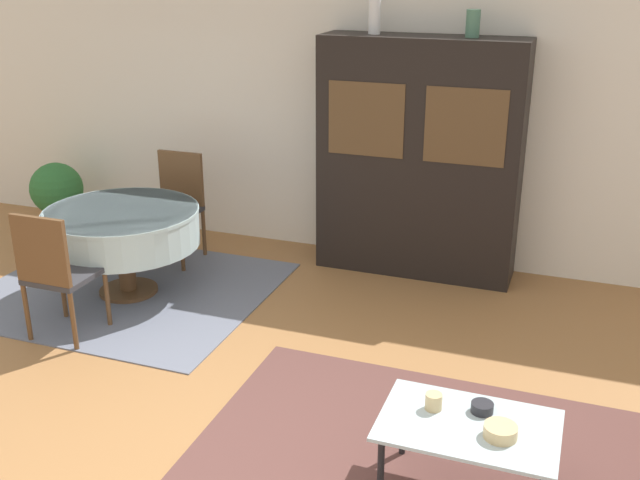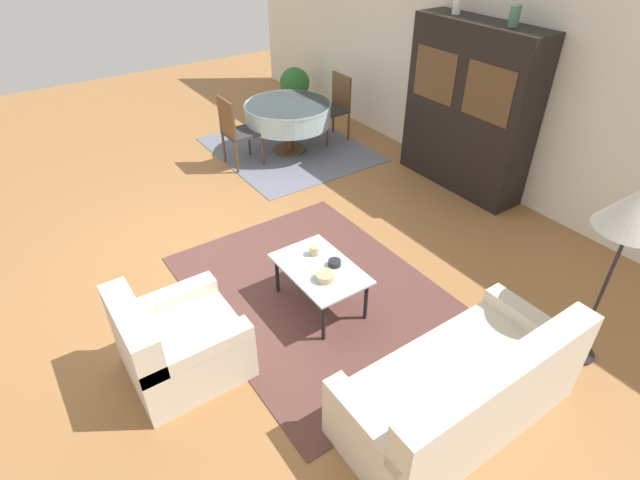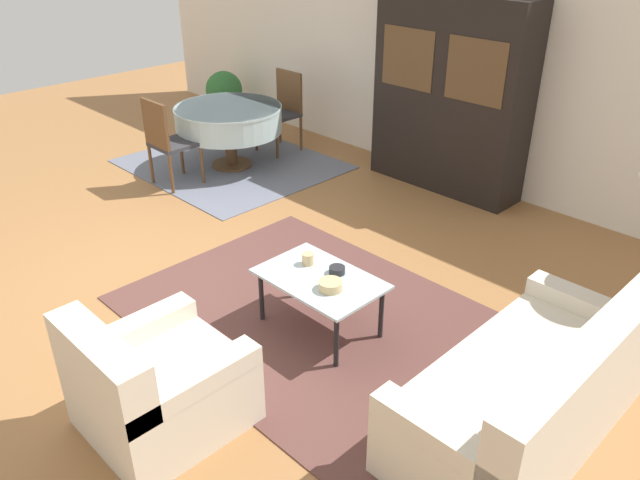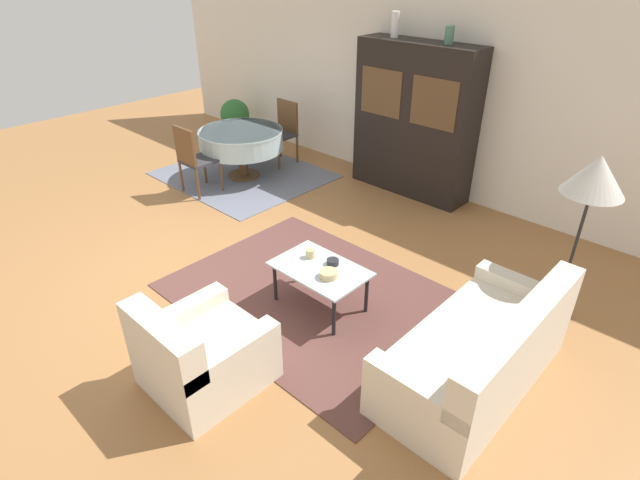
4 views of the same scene
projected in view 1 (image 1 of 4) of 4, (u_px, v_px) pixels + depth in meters
wall_back at (385, 111)px, 6.64m from camera, size 10.00×0.06×2.70m
dining_rug at (127, 290)px, 6.31m from camera, size 2.34×2.04×0.01m
coffee_table at (468, 432)px, 3.77m from camera, size 0.89×0.58×0.44m
display_cabinet at (419, 159)px, 6.38m from camera, size 1.71×0.48×2.04m
dining_table at (123, 228)px, 6.06m from camera, size 1.25×1.25×0.72m
dining_chair_near at (55, 269)px, 5.33m from camera, size 0.44×0.44×0.98m
dining_chair_far at (176, 200)px, 6.81m from camera, size 0.44×0.44×0.98m
cup at (434, 401)px, 3.86m from camera, size 0.09×0.09×0.09m
bowl at (500, 431)px, 3.64m from camera, size 0.17×0.17×0.07m
bowl_small at (482, 408)px, 3.84m from camera, size 0.12×0.12×0.05m
vase_tall at (375, 14)px, 6.10m from camera, size 0.10×0.10×0.31m
vase_short at (473, 23)px, 5.86m from camera, size 0.11×0.11×0.21m
potted_plant at (57, 193)px, 7.54m from camera, size 0.52×0.52×0.71m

